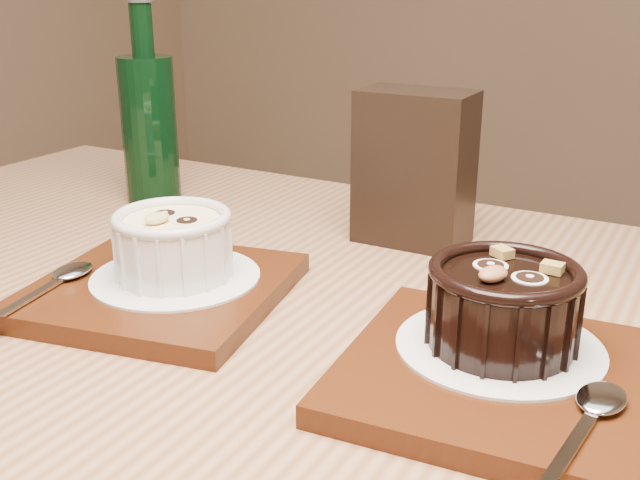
# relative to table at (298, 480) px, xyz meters

# --- Properties ---
(table) EXTENTS (1.26, 0.89, 0.75)m
(table) POSITION_rel_table_xyz_m (0.00, 0.00, 0.00)
(table) COLOR brown
(table) RESTS_ON ground
(tray_left) EXTENTS (0.20, 0.20, 0.01)m
(tray_left) POSITION_rel_table_xyz_m (-0.14, 0.05, 0.10)
(tray_left) COLOR #451E0B
(tray_left) RESTS_ON table
(doily_left) EXTENTS (0.13, 0.13, 0.00)m
(doily_left) POSITION_rel_table_xyz_m (-0.13, 0.06, 0.11)
(doily_left) COLOR silver
(doily_left) RESTS_ON tray_left
(ramekin_white) EXTENTS (0.09, 0.09, 0.05)m
(ramekin_white) POSITION_rel_table_xyz_m (-0.13, 0.06, 0.14)
(ramekin_white) COLOR silver
(ramekin_white) RESTS_ON doily_left
(spoon_left) EXTENTS (0.04, 0.14, 0.01)m
(spoon_left) POSITION_rel_table_xyz_m (-0.20, -0.01, 0.11)
(spoon_left) COLOR silver
(spoon_left) RESTS_ON tray_left
(tray_right) EXTENTS (0.18, 0.18, 0.01)m
(tray_right) POSITION_rel_table_xyz_m (0.12, 0.03, 0.10)
(tray_right) COLOR #451E0B
(tray_right) RESTS_ON table
(doily_right) EXTENTS (0.13, 0.13, 0.00)m
(doily_right) POSITION_rel_table_xyz_m (0.12, 0.05, 0.11)
(doily_right) COLOR silver
(doily_right) RESTS_ON tray_right
(ramekin_dark) EXTENTS (0.09, 0.09, 0.06)m
(ramekin_dark) POSITION_rel_table_xyz_m (0.12, 0.05, 0.14)
(ramekin_dark) COLOR black
(ramekin_dark) RESTS_ON doily_right
(spoon_right) EXTENTS (0.05, 0.14, 0.01)m
(spoon_right) POSITION_rel_table_xyz_m (0.18, -0.03, 0.11)
(spoon_right) COLOR silver
(spoon_right) RESTS_ON tray_right
(condiment_stand) EXTENTS (0.10, 0.07, 0.14)m
(condiment_stand) POSITION_rel_table_xyz_m (-0.01, 0.25, 0.16)
(condiment_stand) COLOR black
(condiment_stand) RESTS_ON table
(green_bottle) EXTENTS (0.06, 0.06, 0.22)m
(green_bottle) POSITION_rel_table_xyz_m (-0.31, 0.26, 0.18)
(green_bottle) COLOR black
(green_bottle) RESTS_ON table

